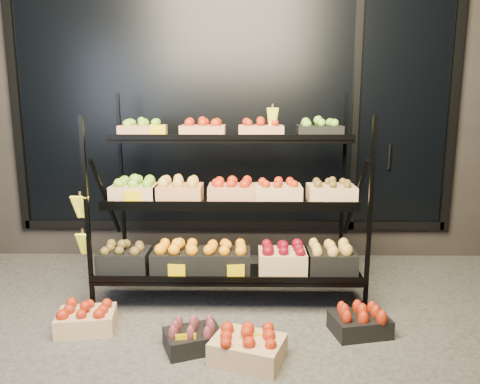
{
  "coord_description": "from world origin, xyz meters",
  "views": [
    {
      "loc": [
        0.14,
        -3.1,
        1.61
      ],
      "look_at": [
        0.08,
        0.55,
        0.88
      ],
      "focal_mm": 35.0,
      "sensor_mm": 36.0,
      "label": 1
    }
  ],
  "objects_px": {
    "floor_crate_midleft": "(193,336)",
    "display_rack": "(228,202)",
    "floor_crate_midright": "(248,346)",
    "floor_crate_left": "(86,317)"
  },
  "relations": [
    {
      "from": "floor_crate_midleft",
      "to": "display_rack",
      "type": "bearing_deg",
      "value": 56.25
    },
    {
      "from": "display_rack",
      "to": "floor_crate_midleft",
      "type": "bearing_deg",
      "value": -102.42
    },
    {
      "from": "floor_crate_midleft",
      "to": "floor_crate_midright",
      "type": "bearing_deg",
      "value": -42.29
    },
    {
      "from": "display_rack",
      "to": "floor_crate_midright",
      "type": "height_order",
      "value": "display_rack"
    },
    {
      "from": "floor_crate_left",
      "to": "floor_crate_midright",
      "type": "bearing_deg",
      "value": -27.26
    },
    {
      "from": "floor_crate_left",
      "to": "floor_crate_midleft",
      "type": "relative_size",
      "value": 1.01
    },
    {
      "from": "display_rack",
      "to": "floor_crate_midright",
      "type": "bearing_deg",
      "value": -81.27
    },
    {
      "from": "display_rack",
      "to": "floor_crate_midleft",
      "type": "distance_m",
      "value": 1.15
    },
    {
      "from": "floor_crate_left",
      "to": "floor_crate_midright",
      "type": "relative_size",
      "value": 0.85
    },
    {
      "from": "floor_crate_midright",
      "to": "floor_crate_left",
      "type": "bearing_deg",
      "value": -178.63
    }
  ]
}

